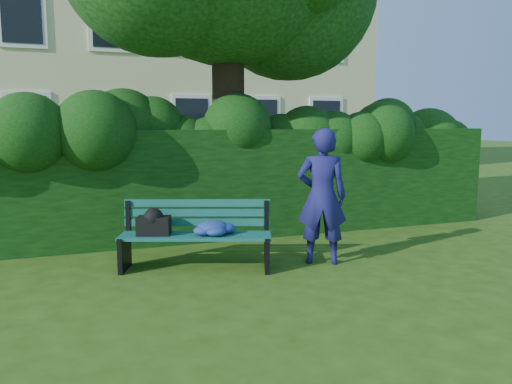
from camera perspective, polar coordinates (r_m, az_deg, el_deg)
name	(u,v)px	position (r m, az deg, el deg)	size (l,w,h in m)	color
ground	(272,270)	(6.61, 1.79, -8.86)	(80.00, 80.00, 0.00)	#284911
apartment_building	(135,13)	(20.42, -13.64, 19.28)	(16.00, 8.08, 12.00)	beige
hedge	(224,183)	(8.48, -3.68, 1.07)	(10.00, 1.00, 1.80)	black
park_bench	(193,231)	(6.58, -7.20, -4.50)	(2.02, 1.17, 0.89)	#105248
man_reading	(322,197)	(6.79, 7.53, -0.52)	(0.67, 0.44, 1.84)	navy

